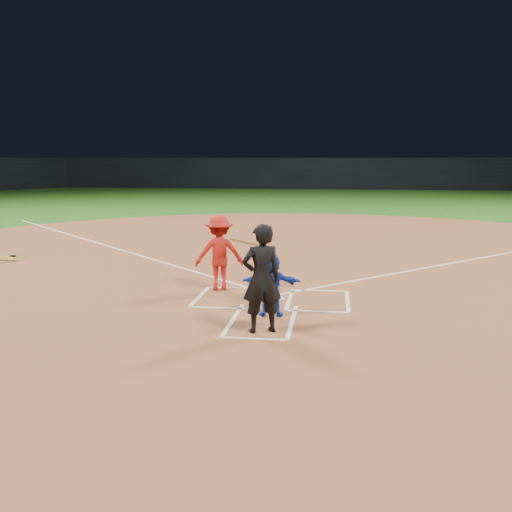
# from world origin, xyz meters

# --- Properties ---
(ground) EXTENTS (120.00, 120.00, 0.00)m
(ground) POSITION_xyz_m (0.00, 0.00, 0.00)
(ground) COLOR #1D5515
(ground) RESTS_ON ground
(home_plate_dirt) EXTENTS (28.00, 28.00, 0.01)m
(home_plate_dirt) POSITION_xyz_m (0.00, 6.00, 0.01)
(home_plate_dirt) COLOR brown
(home_plate_dirt) RESTS_ON ground
(stadium_wall_far) EXTENTS (80.00, 1.20, 3.20)m
(stadium_wall_far) POSITION_xyz_m (0.00, 48.00, 1.60)
(stadium_wall_far) COLOR black
(stadium_wall_far) RESTS_ON ground
(home_plate) EXTENTS (0.60, 0.60, 0.02)m
(home_plate) POSITION_xyz_m (0.00, 0.00, 0.02)
(home_plate) COLOR silver
(home_plate) RESTS_ON home_plate_dirt
(on_deck_bat_a) EXTENTS (0.34, 0.81, 0.06)m
(on_deck_bat_a) POSITION_xyz_m (-8.53, 4.06, 0.05)
(on_deck_bat_a) COLOR olive
(on_deck_bat_a) RESTS_ON on_deck_circle
(on_deck_bat_c) EXTENTS (0.84, 0.08, 0.06)m
(on_deck_bat_c) POSITION_xyz_m (-8.38, 3.51, 0.05)
(on_deck_bat_c) COLOR olive
(on_deck_bat_c) RESTS_ON on_deck_circle
(bat_weight_donut) EXTENTS (0.19, 0.19, 0.05)m
(bat_weight_donut) POSITION_xyz_m (-8.48, 4.21, 0.05)
(bat_weight_donut) COLOR black
(bat_weight_donut) RESTS_ON on_deck_circle
(catcher) EXTENTS (1.15, 0.44, 1.21)m
(catcher) POSITION_xyz_m (0.12, -1.34, 0.62)
(catcher) COLOR #1638B9
(catcher) RESTS_ON home_plate_dirt
(umpire) EXTENTS (0.81, 0.69, 1.88)m
(umpire) POSITION_xyz_m (0.07, -2.38, 0.95)
(umpire) COLOR black
(umpire) RESTS_ON home_plate_dirt
(chalk_markings) EXTENTS (28.35, 17.32, 0.01)m
(chalk_markings) POSITION_xyz_m (0.00, 5.29, 0.01)
(chalk_markings) COLOR white
(chalk_markings) RESTS_ON home_plate_dirt
(batter_at_plate) EXTENTS (1.49, 0.95, 1.70)m
(batter_at_plate) POSITION_xyz_m (-1.29, 0.72, 0.86)
(batter_at_plate) COLOR red
(batter_at_plate) RESTS_ON home_plate_dirt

